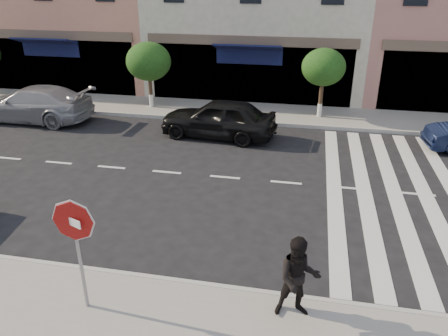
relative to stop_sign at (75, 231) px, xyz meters
The scene contains 8 objects.
ground 3.55m from the stop_sign, 60.83° to the left, with size 120.00×120.00×0.00m, color black.
sidewalk_far 13.82m from the stop_sign, 83.88° to the left, with size 60.00×3.00×0.15m, color gray.
street_tree_wb 13.88m from the stop_sign, 104.77° to the left, with size 2.10×2.10×3.06m.
street_tree_c 14.15m from the stop_sign, 71.61° to the left, with size 1.90×1.90×3.04m.
stop_sign is the anchor object (origin of this frame).
walker 4.20m from the stop_sign, ahead, with size 0.82×0.64×1.70m, color black.
car_far_left 13.49m from the stop_sign, 126.96° to the left, with size 2.18×5.36×1.55m, color gray.
car_far_mid 10.40m from the stop_sign, 87.51° to the left, with size 1.86×4.61×1.57m, color black.
Camera 1 is at (2.52, -8.67, 6.22)m, focal length 35.00 mm.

